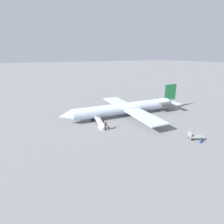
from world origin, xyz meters
TOP-DOWN VIEW (x-y plane):
  - ground_plane at (0.00, 0.00)m, footprint 600.00×600.00m
  - airplane_main at (-0.83, 0.06)m, footprint 27.36×20.81m
  - boarding_stairs at (6.81, 3.16)m, footprint 1.31×4.08m
  - passenger at (6.87, 4.60)m, footprint 0.36×0.55m
  - luggage_cart at (-3.89, 14.11)m, footprint 2.46×2.01m
  - suitcase at (-3.53, 15.34)m, footprint 0.39×0.28m

SIDE VIEW (x-z plane):
  - ground_plane at x=0.00m, z-range 0.00..0.00m
  - suitcase at x=-3.53m, z-range -0.11..0.77m
  - boarding_stairs at x=6.81m, z-range -0.42..1.13m
  - luggage_cart at x=-3.89m, z-range -0.15..1.07m
  - passenger at x=6.87m, z-range 0.13..1.87m
  - airplane_main at x=-0.83m, z-range -1.20..4.77m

